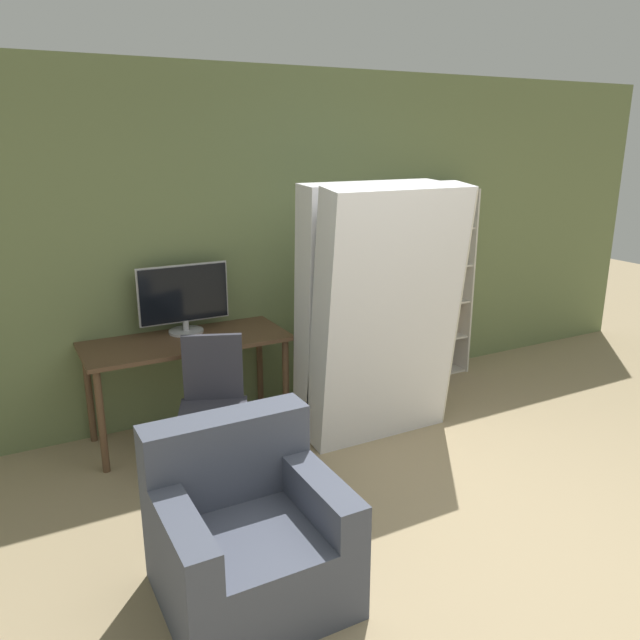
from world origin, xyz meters
name	(u,v)px	position (x,y,z in m)	size (l,w,h in m)	color
ground_plane	(516,575)	(0.00, 0.00, 0.00)	(16.00, 16.00, 0.00)	#9E8966
wall_back	(289,242)	(0.00, 2.68, 1.35)	(8.00, 0.06, 2.70)	#6B7A4C
desk	(187,352)	(-1.00, 2.34, 0.67)	(1.47, 0.63, 0.76)	brown
monitor	(184,297)	(-0.95, 2.51, 1.04)	(0.68, 0.26, 0.52)	#B7B7BC
office_chair	(214,421)	(-1.02, 1.72, 0.38)	(0.57, 0.57, 0.93)	#4C4C51
bookshelf	(416,290)	(1.20, 2.54, 0.84)	(0.86, 0.28, 1.74)	beige
mattress_near	(389,317)	(0.27, 1.61, 0.94)	(1.11, 0.46, 1.88)	silver
mattress_far	(368,309)	(0.27, 1.88, 0.94)	(1.11, 0.34, 1.88)	silver
armchair	(246,534)	(-1.26, 0.56, 0.32)	(0.85, 0.80, 0.85)	#474C5B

